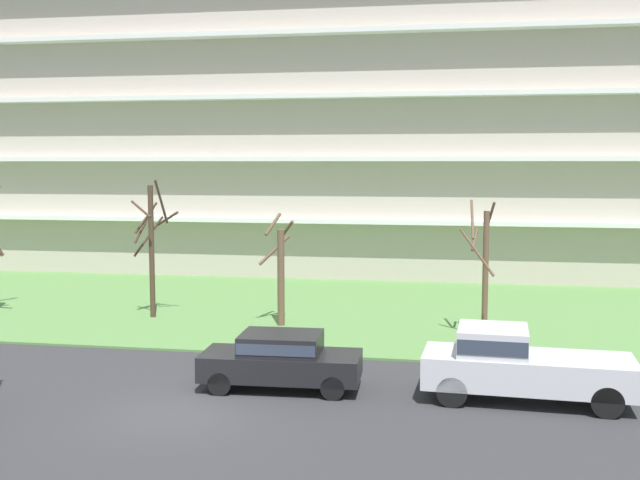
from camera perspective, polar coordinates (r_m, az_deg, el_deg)
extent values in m
plane|color=#2D2D30|center=(19.97, -10.48, -12.62)|extent=(160.00, 160.00, 0.00)
cube|color=#547F42|center=(33.02, -1.93, -5.08)|extent=(80.00, 16.00, 0.08)
cube|color=#B2A899|center=(45.39, 1.49, 10.13)|extent=(44.99, 10.08, 19.40)
cube|color=silver|center=(39.96, 0.29, 1.44)|extent=(43.19, 0.90, 0.24)
cube|color=silver|center=(39.84, 0.29, 6.08)|extent=(43.19, 0.90, 0.24)
cube|color=silver|center=(39.99, 0.30, 10.72)|extent=(43.19, 0.90, 0.24)
cube|color=silver|center=(40.39, 0.30, 15.29)|extent=(43.19, 0.90, 0.24)
cylinder|color=#423023|center=(31.22, -12.46, -0.93)|extent=(0.21, 0.21, 5.38)
cylinder|color=#423023|center=(31.74, -12.68, 0.27)|extent=(1.11, 0.77, 1.64)
cylinder|color=#423023|center=(30.73, -13.22, 2.26)|extent=(1.01, 0.53, 0.67)
cylinder|color=#423023|center=(31.63, -11.54, 1.43)|extent=(1.44, 0.70, 0.82)
cylinder|color=#423023|center=(31.51, -12.96, 1.15)|extent=(0.67, 0.89, 1.51)
cylinder|color=#423023|center=(31.53, -12.86, 1.61)|extent=(0.77, 0.81, 1.26)
cylinder|color=#423023|center=(30.84, -11.77, 2.81)|extent=(0.20, 1.03, 1.78)
cylinder|color=brown|center=(29.09, -2.93, -2.90)|extent=(0.27, 0.27, 3.75)
cylinder|color=brown|center=(29.08, -2.47, 0.82)|extent=(0.66, 0.53, 0.71)
cylinder|color=brown|center=(29.51, -3.43, -0.76)|extent=(1.13, 0.89, 1.14)
cylinder|color=brown|center=(29.12, -3.54, 1.18)|extent=(0.54, 0.83, 0.83)
cylinder|color=brown|center=(27.84, 12.24, -2.57)|extent=(0.21, 0.21, 4.57)
cylinder|color=brown|center=(27.77, 11.49, 0.04)|extent=(0.30, 0.86, 0.78)
cylinder|color=brown|center=(27.59, 11.30, 1.53)|extent=(0.15, 1.08, 1.35)
cylinder|color=brown|center=(27.71, 12.68, 2.02)|extent=(0.30, 0.45, 0.79)
cylinder|color=brown|center=(27.15, 11.63, -0.90)|extent=(1.27, 0.78, 1.62)
cube|color=black|center=(21.49, -2.92, -9.32)|extent=(4.47, 1.97, 0.70)
cube|color=black|center=(21.34, -2.93, -7.70)|extent=(2.26, 1.74, 0.55)
cube|color=#2D3847|center=(21.34, -2.93, -7.70)|extent=(2.22, 1.78, 0.30)
cylinder|color=black|center=(21.18, -7.49, -10.57)|extent=(0.65, 0.24, 0.64)
cylinder|color=black|center=(22.65, -6.42, -9.48)|extent=(0.65, 0.24, 0.64)
cylinder|color=black|center=(20.61, 0.96, -10.99)|extent=(0.65, 0.24, 0.64)
cylinder|color=black|center=(22.12, 1.45, -9.82)|extent=(0.65, 0.24, 0.64)
cube|color=#B7BABF|center=(21.03, 15.21, -9.42)|extent=(5.50, 2.30, 0.85)
cube|color=#B7BABF|center=(20.83, 12.77, -7.31)|extent=(1.90, 1.94, 0.70)
cube|color=#2D3847|center=(20.83, 12.77, -7.31)|extent=(1.87, 1.98, 0.38)
cylinder|color=black|center=(20.31, 9.82, -11.10)|extent=(0.81, 0.26, 0.80)
cylinder|color=black|center=(22.01, 10.11, -9.77)|extent=(0.81, 0.26, 0.80)
cylinder|color=black|center=(20.46, 20.66, -11.27)|extent=(0.81, 0.26, 0.80)
cylinder|color=black|center=(22.15, 20.07, -9.94)|extent=(0.81, 0.26, 0.80)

